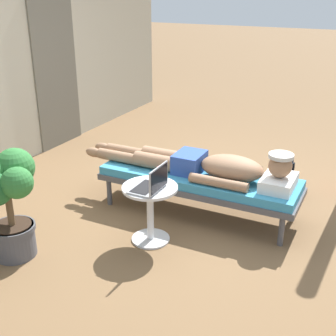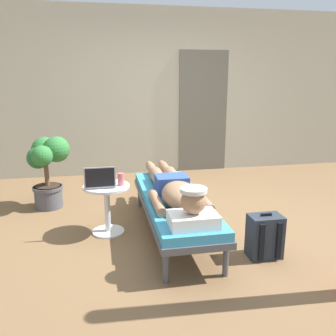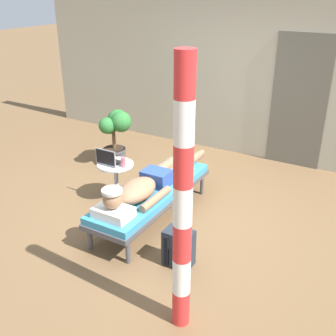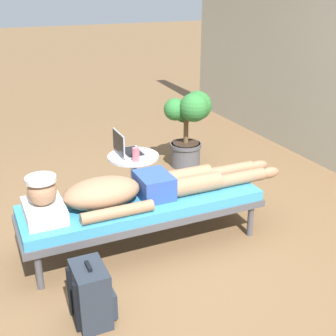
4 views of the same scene
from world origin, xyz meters
name	(u,v)px [view 1 (image 1 of 4)]	position (x,y,z in m)	size (l,w,h in m)	color
ground_plane	(188,199)	(0.00, 0.00, 0.00)	(40.00, 40.00, 0.00)	brown
house_door_panel	(56,72)	(0.85, 2.34, 1.02)	(0.84, 0.03, 2.04)	#625F54
lounge_chair	(199,180)	(-0.20, -0.20, 0.35)	(0.61, 1.97, 0.42)	#4C4C51
person_reclining	(209,165)	(-0.20, -0.29, 0.52)	(0.53, 2.17, 0.33)	white
side_table	(150,204)	(-0.88, -0.02, 0.36)	(0.48, 0.48, 0.52)	silver
laptop	(152,184)	(-0.94, -0.07, 0.58)	(0.31, 0.24, 0.23)	#A5A8AD
drink_glass	(161,174)	(-0.73, -0.05, 0.59)	(0.06, 0.06, 0.13)	#D86672
backpack	(279,179)	(0.51, -0.82, 0.20)	(0.30, 0.26, 0.42)	#262D38
potted_plant	(6,193)	(-1.58, 0.92, 0.56)	(0.52, 0.58, 0.90)	#4C4C51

